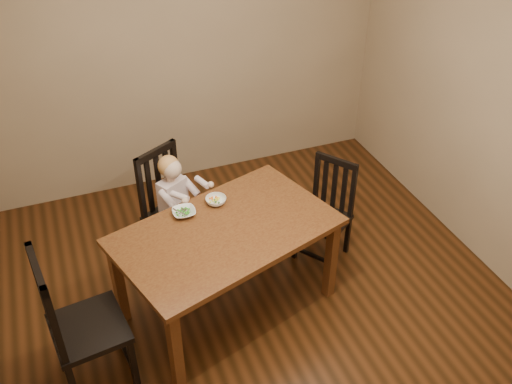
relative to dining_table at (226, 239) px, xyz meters
name	(u,v)px	position (x,y,z in m)	size (l,w,h in m)	color
room	(256,160)	(0.20, -0.06, 0.67)	(4.01, 4.01, 2.71)	#47230F
dining_table	(226,239)	(0.00, 0.00, 0.00)	(1.76, 1.35, 0.77)	#451F10
chair_child	(172,209)	(-0.23, 0.75, -0.20)	(0.58, 0.58, 1.01)	black
chair_left	(78,325)	(-1.10, -0.29, -0.15)	(0.52, 0.54, 1.12)	black
chair_right	(326,212)	(0.98, 0.31, -0.25)	(0.53, 0.53, 0.90)	black
toddler	(175,198)	(-0.20, 0.71, -0.07)	(0.30, 0.37, 0.52)	silver
bowl_peas	(184,212)	(-0.23, 0.27, 0.11)	(0.17, 0.17, 0.04)	white
bowl_veg	(216,201)	(0.03, 0.32, 0.11)	(0.16, 0.16, 0.05)	white
fork	(181,213)	(-0.26, 0.24, 0.13)	(0.10, 0.09, 0.05)	silver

